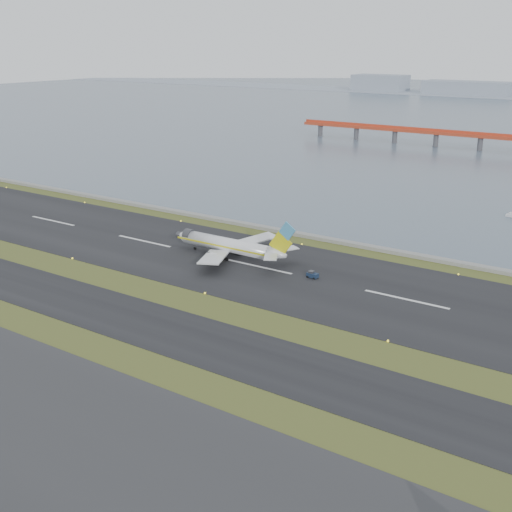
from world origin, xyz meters
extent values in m
plane|color=#344719|center=(0.00, 0.00, 0.00)|extent=(1000.00, 1000.00, 0.00)
cube|color=black|center=(0.00, -12.00, 0.05)|extent=(1000.00, 18.00, 0.10)
cube|color=black|center=(0.00, 30.00, 0.05)|extent=(1000.00, 45.00, 0.10)
cube|color=gray|center=(0.00, 60.00, 0.50)|extent=(1000.00, 2.50, 1.00)
cylinder|color=#4C4C51|center=(-76.00, 250.00, 3.00)|extent=(2.80, 2.80, 7.00)
cube|color=#909BAA|center=(-220.00, 620.00, 9.00)|extent=(60.00, 35.00, 18.00)
cube|color=#909BAA|center=(-120.00, 620.00, 7.00)|extent=(90.00, 35.00, 14.00)
cylinder|color=white|center=(-11.56, 31.89, 3.50)|extent=(28.00, 3.80, 3.80)
cone|color=white|center=(-27.16, 31.89, 3.50)|extent=(3.20, 3.80, 3.80)
cone|color=white|center=(4.64, 31.89, 3.80)|extent=(5.00, 3.80, 3.80)
cube|color=yellow|center=(-11.56, 29.97, 3.50)|extent=(31.00, 0.06, 0.45)
cube|color=yellow|center=(-11.56, 33.81, 3.50)|extent=(31.00, 0.06, 0.45)
cube|color=white|center=(-9.36, 23.39, 2.80)|extent=(11.31, 15.89, 1.66)
cube|color=white|center=(-9.36, 40.39, 2.80)|extent=(11.31, 15.89, 1.66)
cylinder|color=#37373C|center=(-11.06, 25.89, 1.60)|extent=(4.20, 2.10, 2.10)
cylinder|color=#37373C|center=(-11.06, 37.89, 1.60)|extent=(4.20, 2.10, 2.10)
cube|color=yellow|center=(5.44, 31.89, 6.70)|extent=(6.80, 0.35, 6.85)
cube|color=#4493C2|center=(7.34, 31.89, 10.40)|extent=(4.85, 0.37, 4.90)
cube|color=white|center=(4.94, 28.09, 4.30)|extent=(5.64, 6.80, 0.22)
cube|color=white|center=(4.94, 35.69, 4.30)|extent=(5.64, 6.80, 0.22)
cylinder|color=black|center=(-22.56, 31.89, 0.45)|extent=(0.80, 0.28, 0.80)
cylinder|color=black|center=(-10.06, 29.09, 0.55)|extent=(1.00, 0.38, 1.00)
cylinder|color=black|center=(-10.06, 34.69, 0.55)|extent=(1.00, 0.38, 1.00)
cube|color=#16253D|center=(15.64, 30.45, 0.79)|extent=(2.96, 1.86, 1.06)
cube|color=#37373C|center=(15.29, 30.49, 1.50)|extent=(1.36, 1.44, 0.62)
cylinder|color=black|center=(14.60, 29.85, 0.31)|extent=(0.64, 0.33, 0.62)
cylinder|color=black|center=(14.75, 31.25, 0.31)|extent=(0.64, 0.33, 0.62)
cylinder|color=black|center=(16.53, 29.65, 0.31)|extent=(0.64, 0.33, 0.62)
cylinder|color=black|center=(16.67, 31.06, 0.31)|extent=(0.64, 0.33, 0.62)
cube|color=silver|center=(42.79, 118.05, 1.07)|extent=(1.94, 1.62, 0.81)
camera|label=1|loc=(86.06, -100.50, 55.62)|focal=45.00mm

